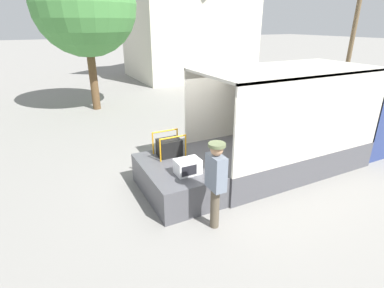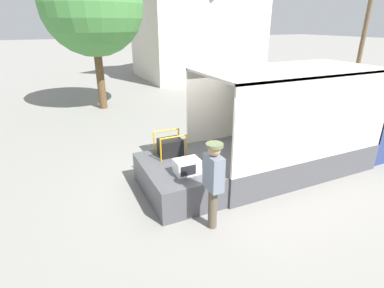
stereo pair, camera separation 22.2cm
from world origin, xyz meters
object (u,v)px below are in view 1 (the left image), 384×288
(box_truck, at_px, (323,128))
(microwave, at_px, (188,167))
(utility_pole, at_px, (358,10))
(street_tree, at_px, (84,4))
(worker_person, at_px, (216,177))
(portable_generator, at_px, (170,147))

(box_truck, bearing_deg, microwave, -174.18)
(box_truck, height_order, utility_pole, utility_pole)
(utility_pole, height_order, street_tree, utility_pole)
(worker_person, bearing_deg, box_truck, 18.01)
(portable_generator, relative_size, street_tree, 0.10)
(box_truck, bearing_deg, worker_person, -161.99)
(street_tree, bearing_deg, microwave, -87.89)
(portable_generator, height_order, worker_person, worker_person)
(microwave, relative_size, portable_generator, 0.78)
(box_truck, height_order, worker_person, box_truck)
(portable_generator, distance_m, utility_pole, 17.45)
(utility_pole, bearing_deg, box_truck, -145.17)
(street_tree, bearing_deg, box_truck, -59.50)
(box_truck, distance_m, worker_person, 4.94)
(box_truck, xyz_separation_m, microwave, (-4.78, -0.49, -0.01))
(worker_person, bearing_deg, utility_pole, 30.29)
(street_tree, bearing_deg, worker_person, -87.61)
(microwave, bearing_deg, street_tree, 92.11)
(box_truck, height_order, portable_generator, box_truck)
(worker_person, height_order, street_tree, street_tree)
(worker_person, bearing_deg, microwave, 94.77)
(microwave, xyz_separation_m, portable_generator, (0.05, 1.10, 0.05))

